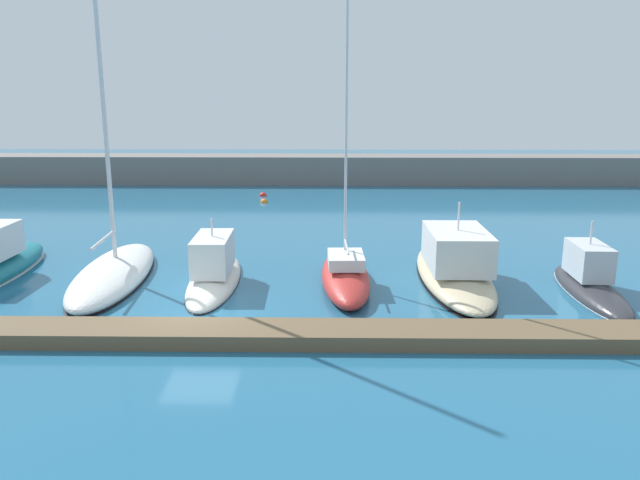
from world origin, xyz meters
The scene contains 10 objects.
ground_plane centered at (0.00, 0.00, 0.00)m, with size 120.00×120.00×0.00m, color #236084.
dock_pier centered at (0.00, -1.86, 0.24)m, with size 46.29×1.67×0.48m, color brown.
breakwater_seawall centered at (0.00, 31.53, 1.13)m, with size 108.00×3.20×2.26m, color slate.
sailboat_white_fourth centered at (-4.35, 4.42, 0.35)m, with size 3.21×9.34×16.39m.
motorboat_ivory_fifth centered at (-0.14, 4.05, 0.44)m, with size 2.09×7.50×3.09m.
sailboat_red_sixth centered at (5.12, 3.92, 0.42)m, with size 2.11×7.24×12.21m.
motorboat_sand_seventh centered at (9.56, 4.50, 0.64)m, with size 2.72×9.53×3.60m.
motorboat_charcoal_eighth centered at (14.51, 3.10, 0.37)m, with size 1.89×6.73×3.10m.
mooring_buoy_orange centered at (-0.02, 22.29, 0.00)m, with size 0.52×0.52×0.52m, color orange.
mooring_buoy_red centered at (-0.37, 24.96, 0.00)m, with size 0.54×0.54×0.54m, color red.
Camera 1 is at (4.50, -20.07, 7.70)m, focal length 35.26 mm.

